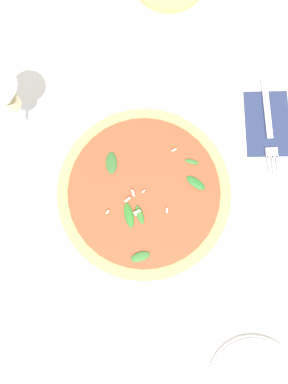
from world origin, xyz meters
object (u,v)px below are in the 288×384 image
Objects in this scene: pizza_arugula_main at (144,193)px; wine_glass at (5,98)px; fork at (269,126)px; side_plate_white at (254,384)px.

pizza_arugula_main is 2.11× the size of wine_glass.
fork is at bearing 90.05° from wine_glass.
fork is at bearing 175.49° from side_plate_white.
pizza_arugula_main reaches higher than side_plate_white.
side_plate_white is (0.49, 0.45, -0.11)m from wine_glass.
wine_glass is 0.83× the size of fork.
wine_glass is at bearing -137.16° from side_plate_white.
pizza_arugula_main is at bearing 59.36° from wine_glass.
pizza_arugula_main is 2.09× the size of side_plate_white.
fork is (-0.14, 0.25, -0.01)m from pizza_arugula_main.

